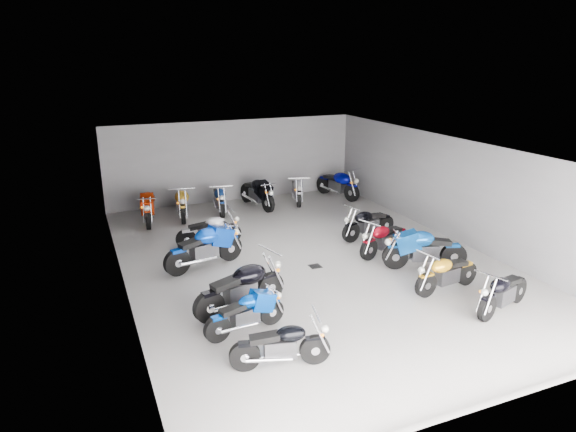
% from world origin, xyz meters
% --- Properties ---
extents(ground, '(14.00, 14.00, 0.00)m').
position_xyz_m(ground, '(0.00, 0.00, 0.00)').
color(ground, '#A19E99').
rests_on(ground, ground).
extents(wall_back, '(10.00, 0.10, 3.20)m').
position_xyz_m(wall_back, '(0.00, 7.00, 1.60)').
color(wall_back, slate).
rests_on(wall_back, ground).
extents(wall_left, '(0.10, 14.00, 3.20)m').
position_xyz_m(wall_left, '(-5.00, 0.00, 1.60)').
color(wall_left, slate).
rests_on(wall_left, ground).
extents(wall_right, '(0.10, 14.00, 3.20)m').
position_xyz_m(wall_right, '(5.00, 0.00, 1.60)').
color(wall_right, slate).
rests_on(wall_right, ground).
extents(ceiling, '(10.00, 14.00, 0.04)m').
position_xyz_m(ceiling, '(0.00, 0.00, 3.22)').
color(ceiling, black).
rests_on(ceiling, wall_back).
extents(drain_grate, '(0.32, 0.32, 0.01)m').
position_xyz_m(drain_grate, '(0.00, -0.50, 0.01)').
color(drain_grate, black).
rests_on(drain_grate, ground).
extents(motorcycle_left_a, '(1.89, 0.58, 0.84)m').
position_xyz_m(motorcycle_left_a, '(-2.66, -4.57, 0.46)').
color(motorcycle_left_a, black).
rests_on(motorcycle_left_a, ground).
extents(motorcycle_left_b, '(1.86, 0.53, 0.83)m').
position_xyz_m(motorcycle_left_b, '(-2.87, -3.12, 0.45)').
color(motorcycle_left_b, black).
rests_on(motorcycle_left_b, ground).
extents(motorcycle_left_c, '(2.32, 0.77, 1.04)m').
position_xyz_m(motorcycle_left_c, '(-2.66, -2.17, 0.57)').
color(motorcycle_left_c, black).
rests_on(motorcycle_left_c, ground).
extents(motorcycle_left_e, '(2.34, 0.84, 1.05)m').
position_xyz_m(motorcycle_left_e, '(-2.80, 0.63, 0.57)').
color(motorcycle_left_e, black).
rests_on(motorcycle_left_e, ground).
extents(motorcycle_left_f, '(2.03, 0.39, 0.89)m').
position_xyz_m(motorcycle_left_f, '(-2.27, 2.22, 0.49)').
color(motorcycle_left_f, black).
rests_on(motorcycle_left_f, ground).
extents(motorcycle_right_a, '(1.94, 0.73, 0.88)m').
position_xyz_m(motorcycle_right_a, '(2.79, -4.50, 0.48)').
color(motorcycle_right_a, black).
rests_on(motorcycle_right_a, ground).
extents(motorcycle_right_b, '(2.01, 0.47, 0.88)m').
position_xyz_m(motorcycle_right_b, '(2.31, -3.13, 0.48)').
color(motorcycle_right_b, black).
rests_on(motorcycle_right_b, ground).
extents(motorcycle_right_c, '(2.21, 0.97, 1.02)m').
position_xyz_m(motorcycle_right_c, '(2.67, -1.75, 0.56)').
color(motorcycle_right_c, black).
rests_on(motorcycle_right_c, ground).
extents(motorcycle_right_d, '(2.00, 0.74, 0.90)m').
position_xyz_m(motorcycle_right_d, '(2.27, -0.45, 0.49)').
color(motorcycle_right_d, black).
rests_on(motorcycle_right_d, ground).
extents(motorcycle_right_e, '(2.06, 0.55, 0.91)m').
position_xyz_m(motorcycle_right_e, '(2.55, 0.95, 0.50)').
color(motorcycle_right_e, black).
rests_on(motorcycle_right_e, ground).
extents(motorcycle_back_a, '(0.60, 2.38, 1.05)m').
position_xyz_m(motorcycle_back_a, '(-3.65, 5.33, 0.57)').
color(motorcycle_back_a, black).
rests_on(motorcycle_back_a, ground).
extents(motorcycle_back_b, '(0.60, 2.31, 1.02)m').
position_xyz_m(motorcycle_back_b, '(-2.45, 5.44, 0.56)').
color(motorcycle_back_b, black).
rests_on(motorcycle_back_b, ground).
extents(motorcycle_back_c, '(0.53, 2.14, 0.94)m').
position_xyz_m(motorcycle_back_c, '(-1.04, 5.55, 0.51)').
color(motorcycle_back_c, black).
rests_on(motorcycle_back_c, ground).
extents(motorcycle_back_d, '(0.63, 2.36, 1.04)m').
position_xyz_m(motorcycle_back_d, '(0.48, 5.61, 0.57)').
color(motorcycle_back_d, black).
rests_on(motorcycle_back_d, ground).
extents(motorcycle_back_e, '(0.81, 2.06, 0.93)m').
position_xyz_m(motorcycle_back_e, '(2.16, 5.66, 0.51)').
color(motorcycle_back_e, black).
rests_on(motorcycle_back_e, ground).
extents(motorcycle_back_f, '(0.79, 2.33, 1.05)m').
position_xyz_m(motorcycle_back_f, '(4.00, 5.69, 0.57)').
color(motorcycle_back_f, black).
rests_on(motorcycle_back_f, ground).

